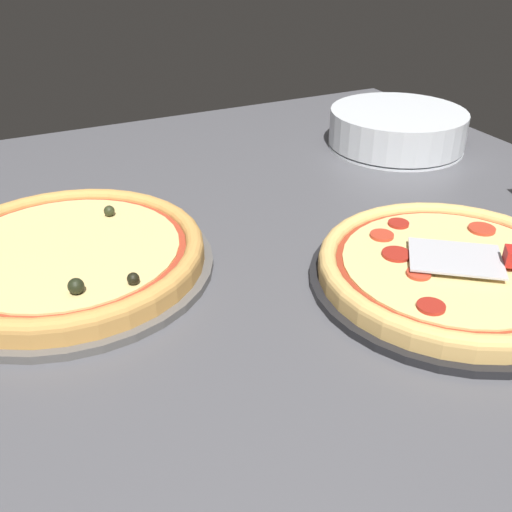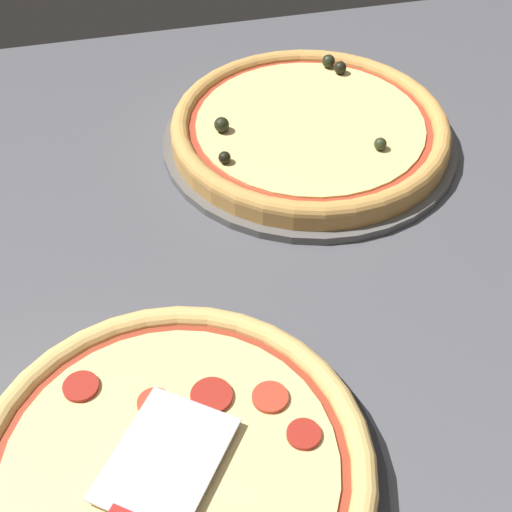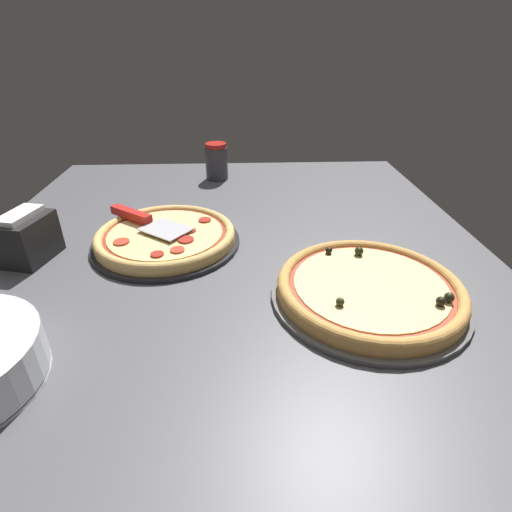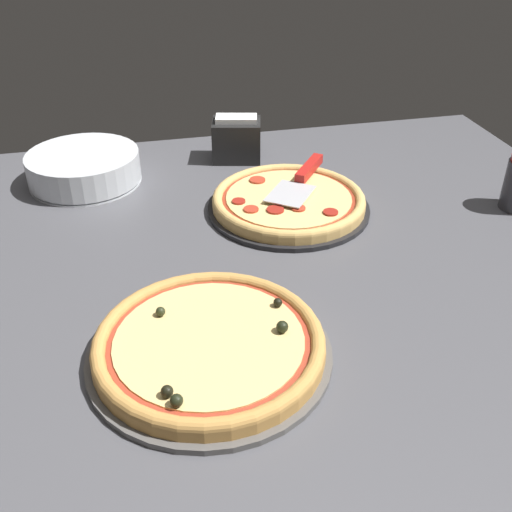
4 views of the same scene
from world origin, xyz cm
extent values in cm
cube|color=#4C4C51|center=(0.00, 0.00, -1.80)|extent=(143.26, 118.15, 3.60)
cylinder|color=black|center=(-6.46, -14.56, 0.50)|extent=(33.89, 33.89, 1.00)
cylinder|color=#DBAD60|center=(-6.46, -14.56, 1.86)|extent=(31.85, 31.85, 1.71)
torus|color=#DBAD60|center=(-6.46, -14.56, 2.71)|extent=(31.85, 31.85, 2.09)
cylinder|color=maroon|center=(-6.46, -14.56, 2.79)|extent=(27.69, 27.69, 0.15)
cylinder|color=#E5C67A|center=(-6.46, -14.56, 2.91)|extent=(26.12, 26.12, 0.40)
cylinder|color=#B73823|center=(-1.82, -23.35, 3.31)|extent=(3.44, 3.44, 0.40)
cylinder|color=#B73823|center=(2.42, -10.67, 3.31)|extent=(3.02, 3.02, 0.40)
cylinder|color=#B73823|center=(-6.92, -8.97, 3.31)|extent=(2.80, 2.80, 0.40)
cylinder|color=maroon|center=(4.14, -14.60, 3.31)|extent=(2.75, 2.75, 0.40)
cylinder|color=maroon|center=(-12.63, -5.95, 3.31)|extent=(3.01, 3.01, 0.40)
cylinder|color=maroon|center=(-2.24, -9.39, 3.31)|extent=(3.51, 3.51, 0.40)
cylinder|color=#565451|center=(16.84, 26.08, 0.50)|extent=(36.00, 36.00, 1.00)
cylinder|color=#C68E47|center=(16.84, 26.08, 1.93)|extent=(33.84, 33.84, 1.85)
torus|color=#C68E47|center=(16.84, 26.08, 2.85)|extent=(33.84, 33.84, 2.21)
cylinder|color=#A33823|center=(16.84, 26.08, 2.93)|extent=(29.41, 29.41, 0.15)
cylinder|color=#E5C67A|center=(16.84, 26.08, 3.05)|extent=(27.75, 27.75, 0.40)
sphere|color=#282D19|center=(23.09, 19.05, 3.99)|extent=(1.47, 1.47, 1.47)
sphere|color=black|center=(5.19, 20.81, 3.96)|extent=(1.40, 1.40, 1.40)
sphere|color=black|center=(6.10, 26.84, 4.15)|extent=(1.80, 1.80, 1.80)
cube|color=#B7B7BC|center=(-6.72, -14.44, 3.88)|extent=(12.63, 13.19, 0.24)
cylinder|color=silver|center=(35.03, -37.89, 0.35)|extent=(25.04, 25.04, 0.70)
cylinder|color=silver|center=(35.03, -37.89, 1.05)|extent=(25.04, 25.04, 0.70)
cylinder|color=silver|center=(35.03, -37.89, 1.75)|extent=(25.04, 25.04, 0.70)
cylinder|color=silver|center=(35.03, -37.89, 2.45)|extent=(25.04, 25.04, 0.70)
cylinder|color=silver|center=(35.03, -37.89, 3.15)|extent=(25.04, 25.04, 0.70)
cylinder|color=silver|center=(35.03, -37.89, 3.85)|extent=(25.04, 25.04, 0.70)
cylinder|color=silver|center=(35.03, -37.89, 4.55)|extent=(25.04, 25.04, 0.70)
cylinder|color=silver|center=(35.03, -37.89, 5.25)|extent=(25.04, 25.04, 0.70)
cylinder|color=silver|center=(35.03, -37.89, 5.95)|extent=(25.04, 25.04, 0.70)
cylinder|color=silver|center=(35.03, -37.89, 6.65)|extent=(25.04, 25.04, 0.70)
camera|label=1|loc=(-50.74, 32.83, 39.51)|focal=42.00mm
camera|label=2|loc=(-6.42, -42.29, 53.00)|focal=50.00mm
camera|label=3|loc=(76.62, 2.65, 43.40)|focal=28.00mm
camera|label=4|loc=(24.99, 91.80, 60.28)|focal=42.00mm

